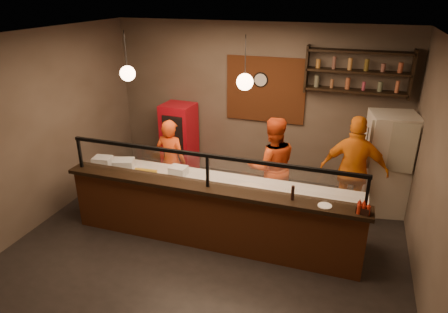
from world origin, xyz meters
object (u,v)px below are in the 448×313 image
(wall_clock, at_px, (261,80))
(cook_right, at_px, (354,171))
(red_cooler, at_px, (179,139))
(condiment_caddy, at_px, (363,210))
(fridge, at_px, (387,164))
(pizza_dough, at_px, (249,189))
(pepper_mill, at_px, (293,193))
(cook_mid, at_px, (272,167))
(cook_left, at_px, (171,161))

(wall_clock, xyz_separation_m, cook_right, (1.95, -1.24, -1.15))
(red_cooler, bearing_deg, condiment_caddy, -30.00)
(fridge, relative_size, pizza_dough, 3.83)
(fridge, height_order, condiment_caddy, fridge)
(cook_right, distance_m, pizza_dough, 1.89)
(pepper_mill, bearing_deg, cook_mid, 113.35)
(cook_right, relative_size, pizza_dough, 3.98)
(cook_mid, xyz_separation_m, fridge, (1.91, 0.76, 0.01))
(cook_left, distance_m, condiment_caddy, 3.63)
(cook_left, distance_m, cook_right, 3.26)
(cook_mid, height_order, pepper_mill, cook_mid)
(wall_clock, relative_size, red_cooler, 0.20)
(pizza_dough, distance_m, pepper_mill, 0.86)
(cook_left, distance_m, pizza_dough, 1.91)
(fridge, relative_size, pepper_mill, 8.66)
(cook_right, xyz_separation_m, condiment_caddy, (0.15, -1.58, 0.16))
(fridge, bearing_deg, wall_clock, 154.47)
(red_cooler, height_order, pizza_dough, red_cooler)
(red_cooler, xyz_separation_m, pepper_mill, (2.84, -2.45, 0.40))
(wall_clock, xyz_separation_m, pepper_mill, (1.16, -2.76, -0.93))
(condiment_caddy, bearing_deg, fridge, 79.38)
(cook_left, xyz_separation_m, fridge, (3.79, 0.87, 0.11))
(red_cooler, xyz_separation_m, pizza_dough, (2.12, -2.06, 0.14))
(cook_mid, bearing_deg, pizza_dough, 56.17)
(cook_right, relative_size, red_cooler, 1.24)
(cook_mid, distance_m, pizza_dough, 0.94)
(wall_clock, bearing_deg, cook_right, -32.45)
(condiment_caddy, height_order, pepper_mill, pepper_mill)
(wall_clock, xyz_separation_m, pizza_dough, (0.43, -2.37, -1.19))
(cook_right, distance_m, fridge, 0.78)
(wall_clock, relative_size, fridge, 0.16)
(pepper_mill, bearing_deg, cook_left, 153.87)
(cook_right, distance_m, condiment_caddy, 1.59)
(cook_left, xyz_separation_m, condiment_caddy, (3.39, -1.26, 0.30))
(cook_left, height_order, pizza_dough, cook_left)
(wall_clock, bearing_deg, condiment_caddy, -53.30)
(fridge, xyz_separation_m, condiment_caddy, (-0.40, -2.13, 0.19))
(wall_clock, xyz_separation_m, condiment_caddy, (2.10, -2.82, -0.99))
(wall_clock, height_order, cook_left, wall_clock)
(red_cooler, bearing_deg, cook_mid, -22.95)
(fridge, distance_m, pizza_dough, 2.67)
(wall_clock, height_order, fridge, wall_clock)
(red_cooler, distance_m, pizza_dough, 2.96)
(cook_left, bearing_deg, wall_clock, -126.75)
(cook_right, bearing_deg, condiment_caddy, 94.33)
(red_cooler, xyz_separation_m, condiment_caddy, (3.79, -2.51, 0.34))
(pizza_dough, relative_size, condiment_caddy, 2.80)
(wall_clock, xyz_separation_m, cook_left, (-1.29, -1.56, -1.29))
(cook_left, xyz_separation_m, cook_mid, (1.88, 0.11, 0.10))
(red_cooler, height_order, pepper_mill, red_cooler)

